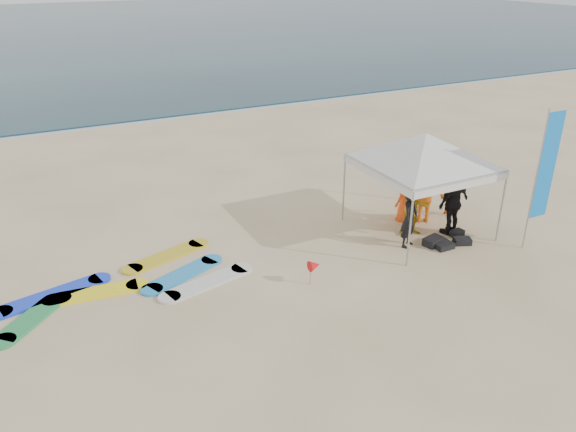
% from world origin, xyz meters
% --- Properties ---
extents(ground, '(120.00, 120.00, 0.00)m').
position_xyz_m(ground, '(0.00, 0.00, 0.00)').
color(ground, beige).
rests_on(ground, ground).
extents(ocean, '(160.00, 84.00, 0.08)m').
position_xyz_m(ocean, '(0.00, 60.00, 0.04)').
color(ocean, '#0C2633').
rests_on(ocean, ground).
extents(shoreline_foam, '(160.00, 1.20, 0.01)m').
position_xyz_m(shoreline_foam, '(0.00, 18.20, 0.00)').
color(shoreline_foam, silver).
rests_on(shoreline_foam, ground).
extents(person_black_a, '(0.72, 0.65, 1.65)m').
position_xyz_m(person_black_a, '(3.62, 1.70, 0.82)').
color(person_black_a, black).
rests_on(person_black_a, ground).
extents(person_yellow, '(0.91, 0.79, 1.61)m').
position_xyz_m(person_yellow, '(4.21, 2.20, 0.81)').
color(person_yellow, '#BB8E1A').
rests_on(person_yellow, ground).
extents(person_orange_a, '(1.46, 1.26, 1.96)m').
position_xyz_m(person_orange_a, '(5.04, 2.79, 0.98)').
color(person_orange_a, orange).
rests_on(person_orange_a, ground).
extents(person_black_b, '(1.18, 0.63, 1.92)m').
position_xyz_m(person_black_b, '(5.21, 1.77, 0.96)').
color(person_black_b, black).
rests_on(person_black_b, ground).
extents(person_orange_b, '(0.96, 0.81, 1.67)m').
position_xyz_m(person_orange_b, '(4.58, 3.07, 0.84)').
color(person_orange_b, '#FF5216').
rests_on(person_orange_b, ground).
extents(person_seated, '(0.24, 0.76, 0.82)m').
position_xyz_m(person_seated, '(6.04, 2.78, 0.41)').
color(person_seated, '#D85713').
rests_on(person_seated, ground).
extents(canopy_tent, '(4.42, 4.42, 3.34)m').
position_xyz_m(canopy_tent, '(4.48, 2.37, 2.91)').
color(canopy_tent, '#A5A5A8').
rests_on(canopy_tent, ground).
extents(feather_flag, '(0.65, 0.04, 3.88)m').
position_xyz_m(feather_flag, '(6.67, 0.16, 2.29)').
color(feather_flag, '#A5A5A8').
rests_on(feather_flag, ground).
extents(marker_pennant, '(0.28, 0.28, 0.64)m').
position_xyz_m(marker_pennant, '(0.37, 1.13, 0.49)').
color(marker_pennant, '#A5A5A8').
rests_on(marker_pennant, ground).
extents(gear_pile, '(1.45, 0.79, 0.22)m').
position_xyz_m(gear_pile, '(4.63, 1.27, 0.10)').
color(gear_pile, black).
rests_on(gear_pile, ground).
extents(surfboard_spread, '(5.82, 2.82, 0.07)m').
position_xyz_m(surfboard_spread, '(-3.73, 3.06, 0.04)').
color(surfboard_spread, '#2688CE').
rests_on(surfboard_spread, ground).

